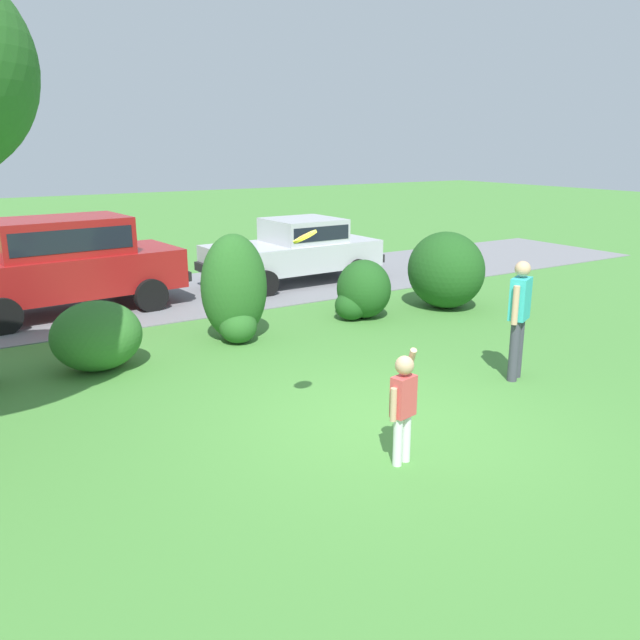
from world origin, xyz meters
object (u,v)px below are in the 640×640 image
object	(u,v)px
parked_sedan	(296,248)
frisbee	(305,237)
parked_suv	(63,260)
adult_onlooker	(519,314)
child_thrower	(403,401)

from	to	relation	value
parked_sedan	frisbee	world-z (taller)	frisbee
parked_suv	adult_onlooker	xyz separation A→B (m)	(4.68, -7.49, -0.09)
parked_sedan	parked_suv	world-z (taller)	parked_suv
parked_suv	adult_onlooker	distance (m)	8.83
child_thrower	adult_onlooker	world-z (taller)	adult_onlooker
child_thrower	parked_sedan	bearing A→B (deg)	66.66
child_thrower	frisbee	world-z (taller)	frisbee
parked_sedan	adult_onlooker	size ratio (longest dim) A/B	2.56
frisbee	adult_onlooker	size ratio (longest dim) A/B	0.17
child_thrower	frisbee	bearing A→B (deg)	117.61
parked_suv	child_thrower	xyz separation A→B (m)	(1.64, -8.63, -0.36)
parked_suv	frisbee	world-z (taller)	frisbee
child_thrower	frisbee	xyz separation A→B (m)	(-0.55, 1.06, 1.64)
parked_suv	child_thrower	size ratio (longest dim) A/B	3.75
frisbee	adult_onlooker	bearing A→B (deg)	1.40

